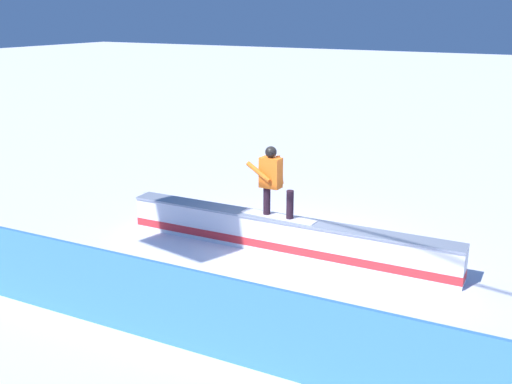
# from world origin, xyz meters

# --- Properties ---
(ground_plane) EXTENTS (120.00, 120.00, 0.00)m
(ground_plane) POSITION_xyz_m (0.00, 0.00, 0.00)
(ground_plane) COLOR white
(grind_box) EXTENTS (6.77, 0.70, 0.71)m
(grind_box) POSITION_xyz_m (0.00, 0.00, 0.32)
(grind_box) COLOR white
(grind_box) RESTS_ON ground_plane
(snowboarder) EXTENTS (1.55, 0.42, 1.37)m
(snowboarder) POSITION_xyz_m (0.26, 0.00, 1.44)
(snowboarder) COLOR white
(snowboarder) RESTS_ON grind_box
(safety_fence) EXTENTS (13.65, 0.53, 1.23)m
(safety_fence) POSITION_xyz_m (0.00, 3.81, 0.61)
(safety_fence) COLOR #3B7BE7
(safety_fence) RESTS_ON ground_plane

